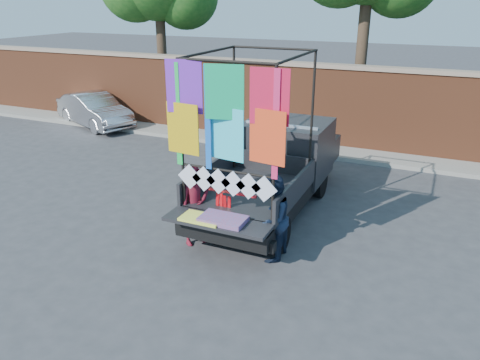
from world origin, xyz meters
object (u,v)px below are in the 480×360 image
at_px(woman, 195,205).
at_px(man, 272,219).
at_px(sedan, 94,110).
at_px(pickup_truck, 278,165).

height_order(woman, man, man).
xyz_separation_m(sedan, man, (9.34, -6.27, 0.20)).
xyz_separation_m(woman, man, (1.55, 0.05, 0.00)).
bearing_deg(man, sedan, -124.46).
height_order(pickup_truck, sedan, pickup_truck).
relative_size(sedan, woman, 2.30).
distance_m(sedan, woman, 10.02).
bearing_deg(pickup_truck, woman, -106.41).
relative_size(pickup_truck, man, 3.52).
distance_m(pickup_truck, man, 2.66).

